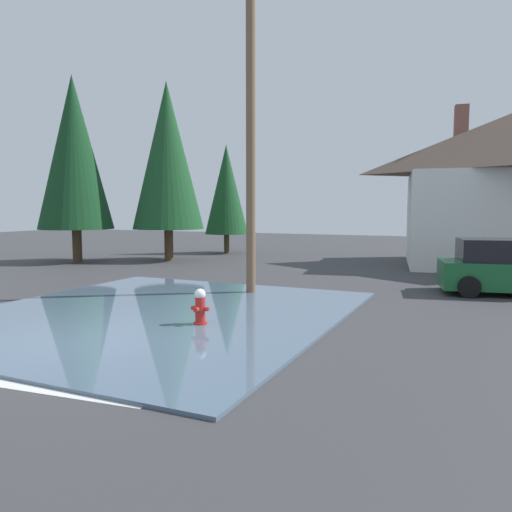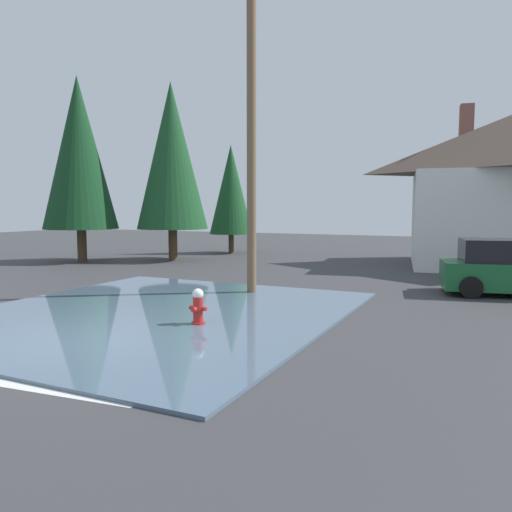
{
  "view_description": "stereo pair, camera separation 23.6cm",
  "coord_description": "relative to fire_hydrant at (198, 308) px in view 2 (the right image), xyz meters",
  "views": [
    {
      "loc": [
        6.99,
        -7.29,
        2.61
      ],
      "look_at": [
        1.35,
        5.17,
        1.29
      ],
      "focal_mm": 35.14,
      "sensor_mm": 36.0,
      "label": 1
    },
    {
      "loc": [
        7.21,
        -7.2,
        2.61
      ],
      "look_at": [
        1.35,
        5.17,
        1.29
      ],
      "focal_mm": 35.14,
      "sensor_mm": 36.0,
      "label": 2
    }
  ],
  "objects": [
    {
      "name": "ground_plane",
      "position": [
        -1.41,
        -2.06,
        -0.47
      ],
      "size": [
        80.0,
        80.0,
        0.1
      ],
      "primitive_type": "cube",
      "color": "#38383A"
    },
    {
      "name": "pine_tree_tall_left",
      "position": [
        -12.28,
        9.08,
        4.79
      ],
      "size": [
        3.54,
        3.54,
        8.86
      ],
      "color": "#4C3823",
      "rests_on": "ground"
    },
    {
      "name": "pine_tree_mid_left",
      "position": [
        -7.83,
        16.16,
        3.22
      ],
      "size": [
        2.47,
        2.47,
        6.17
      ],
      "color": "#4C3823",
      "rests_on": "ground"
    },
    {
      "name": "fire_hydrant",
      "position": [
        0.0,
        0.0,
        0.0
      ],
      "size": [
        0.43,
        0.37,
        0.85
      ],
      "color": "#AD231E",
      "rests_on": "ground"
    },
    {
      "name": "utility_pole",
      "position": [
        -0.75,
        4.26,
        4.55
      ],
      "size": [
        1.6,
        0.28,
        9.57
      ],
      "color": "brown",
      "rests_on": "ground"
    },
    {
      "name": "pine_tree_short_left",
      "position": [
        -8.6,
        11.45,
        4.71
      ],
      "size": [
        3.49,
        3.49,
        8.72
      ],
      "color": "#4C3823",
      "rests_on": "ground"
    },
    {
      "name": "lane_stop_bar",
      "position": [
        -0.62,
        -4.29,
        -0.41
      ],
      "size": [
        4.47,
        0.68,
        0.01
      ],
      "primitive_type": "cube",
      "rotation": [
        0.0,
        0.0,
        0.08
      ],
      "color": "silver",
      "rests_on": "ground"
    },
    {
      "name": "flood_puddle",
      "position": [
        -1.67,
        0.7,
        -0.38
      ],
      "size": [
        8.77,
        9.78,
        0.06
      ],
      "primitive_type": "cube",
      "color": "#4C6075",
      "rests_on": "ground"
    }
  ]
}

